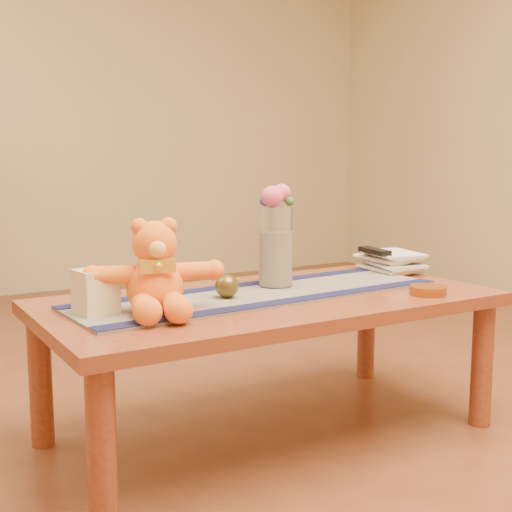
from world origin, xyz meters
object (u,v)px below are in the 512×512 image
pillar_candle (96,291)px  tv_remote (374,251)px  book_bottom (373,270)px  bronze_ball (227,286)px  amber_dish (428,290)px  teddy_bear (155,268)px  glass_vase (276,247)px

pillar_candle → tv_remote: size_ratio=0.74×
tv_remote → book_bottom: bearing=90.0°
pillar_candle → bronze_ball: (0.40, -0.01, -0.02)m
tv_remote → bronze_ball: bearing=-160.6°
pillar_candle → bronze_ball: bearing=-1.2°
pillar_candle → amber_dish: bearing=-14.8°
teddy_bear → glass_vase: bearing=30.9°
pillar_candle → book_bottom: (1.10, 0.14, -0.06)m
pillar_candle → glass_vase: size_ratio=0.46×
pillar_candle → tv_remote: 1.10m
glass_vase → book_bottom: size_ratio=1.17×
teddy_bear → glass_vase: 0.50m
bronze_ball → tv_remote: size_ratio=0.45×
teddy_bear → bronze_ball: 0.27m
pillar_candle → tv_remote: bearing=6.7°
glass_vase → bronze_ball: bearing=-159.8°
glass_vase → amber_dish: (0.35, -0.34, -0.12)m
bronze_ball → book_bottom: bearing=11.9°
teddy_bear → amber_dish: size_ratio=3.12×
pillar_candle → book_bottom: bearing=7.2°
amber_dish → tv_remote: bearing=73.5°
teddy_bear → book_bottom: bearing=26.7°
glass_vase → tv_remote: bearing=6.6°
bronze_ball → tv_remote: 0.71m
teddy_bear → tv_remote: size_ratio=2.23×
bronze_ball → tv_remote: bearing=11.2°
teddy_bear → pillar_candle: 0.17m
teddy_bear → glass_vase: size_ratio=1.38×
book_bottom → tv_remote: (-0.00, -0.01, 0.07)m
teddy_bear → tv_remote: (0.95, 0.20, -0.04)m
pillar_candle → book_bottom: pillar_candle is taller
pillar_candle → amber_dish: 1.02m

